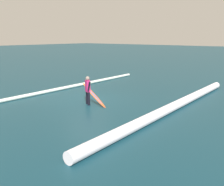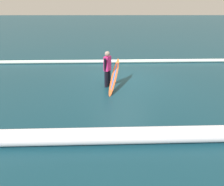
% 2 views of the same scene
% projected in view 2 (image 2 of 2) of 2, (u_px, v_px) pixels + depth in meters
% --- Properties ---
extents(ground_plane, '(173.92, 173.92, 0.00)m').
position_uv_depth(ground_plane, '(123.00, 80.00, 9.86)').
color(ground_plane, '#123946').
extents(surfer, '(0.33, 0.63, 1.55)m').
position_uv_depth(surfer, '(107.00, 67.00, 8.82)').
color(surfer, black).
rests_on(surfer, ground_plane).
extents(surfboard, '(0.65, 2.13, 1.05)m').
position_uv_depth(surfboard, '(114.00, 76.00, 8.82)').
color(surfboard, '#E55926').
rests_on(surfboard, ground_plane).
extents(wave_crest_foreground, '(22.69, 0.71, 0.21)m').
position_uv_depth(wave_crest_foreground, '(84.00, 62.00, 12.83)').
color(wave_crest_foreground, white).
rests_on(wave_crest_foreground, ground_plane).
extents(wave_crest_midground, '(14.17, 0.74, 0.44)m').
position_uv_depth(wave_crest_midground, '(180.00, 134.00, 5.29)').
color(wave_crest_midground, white).
rests_on(wave_crest_midground, ground_plane).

